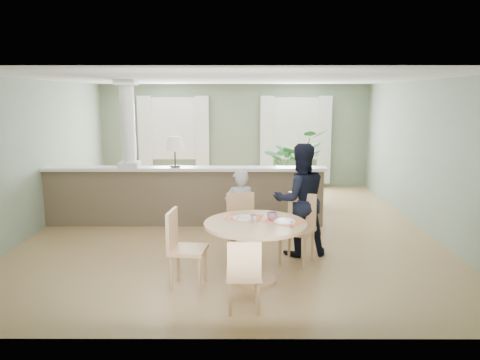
{
  "coord_description": "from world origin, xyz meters",
  "views": [
    {
      "loc": [
        0.17,
        -8.37,
        2.44
      ],
      "look_at": [
        0.15,
        -1.0,
        1.09
      ],
      "focal_mm": 35.0,
      "sensor_mm": 36.0,
      "label": 1
    }
  ],
  "objects_px": {
    "chair_side": "(182,245)",
    "chair_near": "(244,272)",
    "chair_far_man": "(299,225)",
    "man_person": "(300,200)",
    "houseplant": "(293,164)",
    "child_person": "(240,212)",
    "sofa": "(257,188)",
    "dining_table": "(256,235)",
    "chair_far_boy": "(241,223)"
  },
  "relations": [
    {
      "from": "chair_far_man",
      "to": "man_person",
      "type": "xyz_separation_m",
      "value": [
        0.05,
        0.3,
        0.31
      ]
    },
    {
      "from": "chair_far_boy",
      "to": "child_person",
      "type": "distance_m",
      "value": 0.25
    },
    {
      "from": "dining_table",
      "to": "chair_far_man",
      "type": "bearing_deg",
      "value": 49.88
    },
    {
      "from": "dining_table",
      "to": "chair_far_boy",
      "type": "relative_size",
      "value": 1.37
    },
    {
      "from": "sofa",
      "to": "chair_far_man",
      "type": "height_order",
      "value": "chair_far_man"
    },
    {
      "from": "chair_far_boy",
      "to": "chair_near",
      "type": "bearing_deg",
      "value": -94.81
    },
    {
      "from": "chair_far_boy",
      "to": "chair_near",
      "type": "distance_m",
      "value": 1.83
    },
    {
      "from": "chair_far_boy",
      "to": "chair_far_man",
      "type": "height_order",
      "value": "chair_far_man"
    },
    {
      "from": "chair_near",
      "to": "chair_far_man",
      "type": "bearing_deg",
      "value": -118.33
    },
    {
      "from": "houseplant",
      "to": "chair_side",
      "type": "relative_size",
      "value": 1.64
    },
    {
      "from": "houseplant",
      "to": "child_person",
      "type": "relative_size",
      "value": 1.24
    },
    {
      "from": "chair_far_man",
      "to": "child_person",
      "type": "bearing_deg",
      "value": -176.6
    },
    {
      "from": "dining_table",
      "to": "chair_side",
      "type": "distance_m",
      "value": 0.97
    },
    {
      "from": "chair_near",
      "to": "chair_far_boy",
      "type": "bearing_deg",
      "value": -91.36
    },
    {
      "from": "chair_far_man",
      "to": "chair_near",
      "type": "bearing_deg",
      "value": -89.18
    },
    {
      "from": "chair_side",
      "to": "dining_table",
      "type": "bearing_deg",
      "value": -74.49
    },
    {
      "from": "chair_far_man",
      "to": "man_person",
      "type": "height_order",
      "value": "man_person"
    },
    {
      "from": "houseplant",
      "to": "chair_near",
      "type": "bearing_deg",
      "value": -101.26
    },
    {
      "from": "sofa",
      "to": "chair_near",
      "type": "distance_m",
      "value": 5.17
    },
    {
      "from": "houseplant",
      "to": "dining_table",
      "type": "xyz_separation_m",
      "value": [
        -1.03,
        -5.1,
        -0.17
      ]
    },
    {
      "from": "sofa",
      "to": "houseplant",
      "type": "xyz_separation_m",
      "value": [
        0.87,
        0.84,
        0.41
      ]
    },
    {
      "from": "dining_table",
      "to": "chair_side",
      "type": "height_order",
      "value": "chair_side"
    },
    {
      "from": "chair_far_boy",
      "to": "chair_near",
      "type": "xyz_separation_m",
      "value": [
        0.03,
        -1.83,
        -0.06
      ]
    },
    {
      "from": "houseplant",
      "to": "child_person",
      "type": "bearing_deg",
      "value": -107.52
    },
    {
      "from": "chair_near",
      "to": "child_person",
      "type": "relative_size",
      "value": 0.66
    },
    {
      "from": "sofa",
      "to": "dining_table",
      "type": "distance_m",
      "value": 4.27
    },
    {
      "from": "sofa",
      "to": "child_person",
      "type": "distance_m",
      "value": 3.14
    },
    {
      "from": "man_person",
      "to": "houseplant",
      "type": "bearing_deg",
      "value": -105.11
    },
    {
      "from": "chair_far_boy",
      "to": "child_person",
      "type": "bearing_deg",
      "value": 89.39
    },
    {
      "from": "chair_far_man",
      "to": "chair_side",
      "type": "xyz_separation_m",
      "value": [
        -1.61,
        -0.92,
        -0.01
      ]
    },
    {
      "from": "chair_far_boy",
      "to": "houseplant",
      "type": "bearing_deg",
      "value": 67.86
    },
    {
      "from": "man_person",
      "to": "dining_table",
      "type": "bearing_deg",
      "value": 46.54
    },
    {
      "from": "man_person",
      "to": "chair_side",
      "type": "bearing_deg",
      "value": 25.96
    },
    {
      "from": "child_person",
      "to": "man_person",
      "type": "relative_size",
      "value": 0.76
    },
    {
      "from": "sofa",
      "to": "chair_far_boy",
      "type": "bearing_deg",
      "value": -93.37
    },
    {
      "from": "chair_near",
      "to": "chair_side",
      "type": "distance_m",
      "value": 1.1
    },
    {
      "from": "chair_near",
      "to": "chair_side",
      "type": "xyz_separation_m",
      "value": [
        -0.79,
        0.76,
        0.07
      ]
    },
    {
      "from": "houseplant",
      "to": "chair_near",
      "type": "height_order",
      "value": "houseplant"
    },
    {
      "from": "chair_far_man",
      "to": "man_person",
      "type": "bearing_deg",
      "value": 107.93
    },
    {
      "from": "chair_near",
      "to": "houseplant",
      "type": "bearing_deg",
      "value": -103.57
    },
    {
      "from": "sofa",
      "to": "man_person",
      "type": "relative_size",
      "value": 1.61
    },
    {
      "from": "houseplant",
      "to": "man_person",
      "type": "xyz_separation_m",
      "value": [
        -0.33,
        -4.02,
        0.05
      ]
    },
    {
      "from": "chair_side",
      "to": "child_person",
      "type": "xyz_separation_m",
      "value": [
        0.74,
        1.29,
        0.11
      ]
    },
    {
      "from": "chair_near",
      "to": "man_person",
      "type": "bearing_deg",
      "value": -115.94
    },
    {
      "from": "sofa",
      "to": "chair_side",
      "type": "height_order",
      "value": "chair_side"
    },
    {
      "from": "sofa",
      "to": "chair_side",
      "type": "xyz_separation_m",
      "value": [
        -1.11,
        -4.4,
        0.15
      ]
    },
    {
      "from": "dining_table",
      "to": "man_person",
      "type": "height_order",
      "value": "man_person"
    },
    {
      "from": "child_person",
      "to": "chair_far_man",
      "type": "bearing_deg",
      "value": 143.03
    },
    {
      "from": "chair_side",
      "to": "chair_near",
      "type": "bearing_deg",
      "value": -126.76
    },
    {
      "from": "sofa",
      "to": "dining_table",
      "type": "height_order",
      "value": "dining_table"
    }
  ]
}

